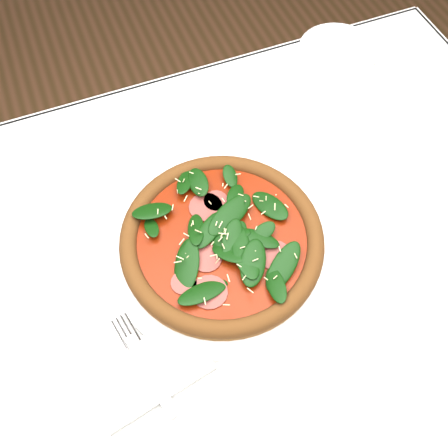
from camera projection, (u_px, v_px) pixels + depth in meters
name	position (u px, v px, depth m)	size (l,w,h in m)	color
ground	(221.00, 382.00, 1.39)	(6.00, 6.00, 0.00)	brown
dining_table	(220.00, 292.00, 0.83)	(1.21, 0.81, 0.75)	white
plate	(222.00, 244.00, 0.75)	(0.35, 0.35, 0.02)	white
pizza	(222.00, 238.00, 0.73)	(0.36, 0.36, 0.04)	#9F6B26
napkin	(152.00, 377.00, 0.65)	(0.15, 0.07, 0.01)	white
fork	(141.00, 357.00, 0.66)	(0.05, 0.16, 0.00)	silver
saucer_far	(338.00, 50.00, 0.96)	(0.15, 0.15, 0.01)	white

